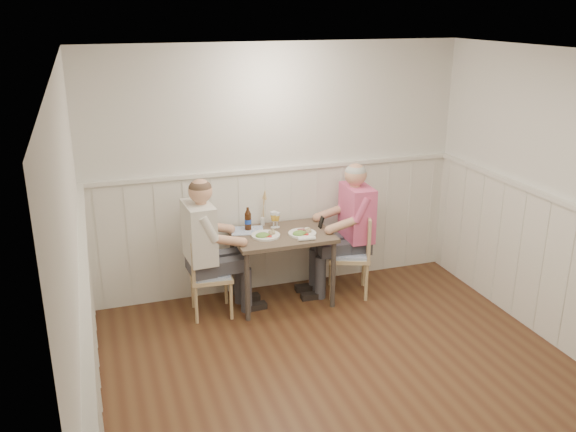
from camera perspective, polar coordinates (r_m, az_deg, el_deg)
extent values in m
plane|color=#492918|center=(5.02, 7.30, -16.69)|extent=(4.50, 4.50, 0.00)
cube|color=silver|center=(6.38, -0.93, 4.33)|extent=(4.00, 0.04, 2.60)
cube|color=silver|center=(3.98, -18.93, -6.05)|extent=(0.04, 4.50, 2.60)
cube|color=white|center=(4.10, 8.84, 14.21)|extent=(4.00, 4.50, 0.02)
cube|color=silver|center=(6.57, -0.86, -1.20)|extent=(3.98, 0.03, 1.30)
cube|color=silver|center=(4.29, -17.78, -13.94)|extent=(0.03, 4.48, 1.30)
cube|color=silver|center=(6.35, -0.85, 4.44)|extent=(3.98, 0.06, 0.04)
cube|color=silver|center=(3.98, -18.53, -5.75)|extent=(0.06, 4.48, 0.04)
cube|color=brown|center=(6.16, -0.59, -1.80)|extent=(0.99, 0.70, 0.04)
cylinder|color=#3F3833|center=(5.93, -3.82, -6.66)|extent=(0.05, 0.05, 0.71)
cylinder|color=#3F3833|center=(6.46, -5.20, -4.46)|extent=(0.05, 0.05, 0.71)
cylinder|color=#3F3833|center=(6.19, 4.25, -5.51)|extent=(0.05, 0.05, 0.71)
cylinder|color=#3F3833|center=(6.70, 2.27, -3.50)|extent=(0.05, 0.05, 0.71)
cube|color=tan|center=(6.47, 5.69, -3.70)|extent=(0.54, 0.54, 0.04)
cube|color=#5777B5|center=(6.45, 5.70, -3.41)|extent=(0.49, 0.49, 0.03)
cube|color=tan|center=(6.39, 7.46, -1.72)|extent=(0.18, 0.41, 0.44)
cylinder|color=tan|center=(6.41, 7.34, -6.20)|extent=(0.04, 0.04, 0.41)
cylinder|color=tan|center=(6.38, 4.09, -6.18)|extent=(0.04, 0.04, 0.41)
cylinder|color=tan|center=(6.74, 7.07, -4.89)|extent=(0.04, 0.04, 0.41)
cylinder|color=tan|center=(6.71, 3.99, -4.87)|extent=(0.04, 0.04, 0.41)
cube|color=tan|center=(6.07, -7.24, -5.59)|extent=(0.43, 0.43, 0.04)
cube|color=#5777B5|center=(6.06, -7.25, -5.31)|extent=(0.38, 0.38, 0.03)
cube|color=tan|center=(5.96, -9.04, -3.76)|extent=(0.06, 0.40, 0.42)
cylinder|color=tan|center=(6.30, -8.90, -6.86)|extent=(0.03, 0.03, 0.39)
cylinder|color=tan|center=(6.33, -5.81, -6.58)|extent=(0.03, 0.03, 0.39)
cylinder|color=tan|center=(6.00, -8.58, -8.24)|extent=(0.03, 0.03, 0.39)
cylinder|color=tan|center=(6.03, -5.33, -7.94)|extent=(0.03, 0.03, 0.39)
cube|color=#3F3F47|center=(6.63, 6.10, -4.96)|extent=(0.48, 0.44, 0.47)
cube|color=#3F3F47|center=(6.45, 4.47, -2.77)|extent=(0.45, 0.39, 0.14)
cube|color=#F85693|center=(6.40, 6.30, 0.32)|extent=(0.27, 0.47, 0.57)
sphere|color=tan|center=(6.28, 6.43, 3.88)|extent=(0.23, 0.23, 0.23)
sphere|color=#A5A5A0|center=(6.27, 6.44, 4.15)|extent=(0.22, 0.22, 0.22)
cube|color=black|center=(6.27, 3.12, 0.07)|extent=(0.02, 0.07, 0.14)
cube|color=#3F3F47|center=(6.14, -7.84, -7.10)|extent=(0.48, 0.44, 0.47)
cube|color=#3F3F47|center=(6.07, -6.08, -4.30)|extent=(0.46, 0.40, 0.13)
cube|color=white|center=(5.89, -8.12, -1.49)|extent=(0.28, 0.47, 0.57)
sphere|color=tan|center=(5.76, -8.31, 2.33)|extent=(0.23, 0.23, 0.23)
sphere|color=#4C3828|center=(5.75, -8.32, 2.62)|extent=(0.22, 0.22, 0.22)
cylinder|color=white|center=(6.12, 1.34, -1.64)|extent=(0.28, 0.28, 0.02)
ellipsoid|color=#3F722D|center=(6.07, 1.07, -1.47)|extent=(0.14, 0.11, 0.05)
sphere|color=tan|center=(6.14, 1.86, -1.30)|extent=(0.04, 0.04, 0.04)
cube|color=brown|center=(6.18, 1.33, -1.29)|extent=(0.08, 0.05, 0.01)
cylinder|color=white|center=(6.19, 1.83, -1.15)|extent=(0.06, 0.06, 0.03)
cylinder|color=white|center=(6.07, -2.10, -1.82)|extent=(0.29, 0.29, 0.02)
ellipsoid|color=#3F722D|center=(6.02, -2.41, -1.65)|extent=(0.14, 0.12, 0.05)
sphere|color=tan|center=(6.09, -1.56, -1.47)|extent=(0.04, 0.04, 0.04)
cylinder|color=silver|center=(6.31, -1.04, -1.04)|extent=(0.06, 0.06, 0.01)
cylinder|color=silver|center=(6.30, -1.04, -0.72)|extent=(0.01, 0.01, 0.07)
cone|color=gold|center=(6.28, -1.04, -0.19)|extent=(0.06, 0.06, 0.06)
cylinder|color=silver|center=(6.27, -1.05, 0.20)|extent=(0.06, 0.06, 0.03)
cylinder|color=silver|center=(6.31, -1.35, -1.07)|extent=(0.06, 0.06, 0.01)
cylinder|color=silver|center=(6.29, -1.35, -0.73)|extent=(0.01, 0.01, 0.08)
cone|color=gold|center=(6.27, -1.36, -0.15)|extent=(0.07, 0.07, 0.07)
cylinder|color=silver|center=(6.25, -1.36, 0.27)|extent=(0.07, 0.07, 0.03)
cylinder|color=#321809|center=(6.22, -3.76, -0.56)|extent=(0.07, 0.07, 0.18)
cone|color=#321809|center=(6.19, -3.79, 0.39)|extent=(0.07, 0.07, 0.04)
cylinder|color=#321809|center=(6.18, -3.79, 0.66)|extent=(0.03, 0.03, 0.03)
cylinder|color=#1A40AC|center=(6.22, -3.77, -0.51)|extent=(0.07, 0.07, 0.05)
cylinder|color=white|center=(5.96, 1.77, -2.14)|extent=(0.18, 0.05, 0.04)
cylinder|color=silver|center=(6.37, -2.39, -0.52)|extent=(0.05, 0.05, 0.08)
cylinder|color=#DCB776|center=(6.32, -2.41, 0.71)|extent=(0.02, 0.02, 0.27)
cone|color=#DCB776|center=(6.27, -2.43, 2.13)|extent=(0.04, 0.04, 0.09)
cube|color=#5777B5|center=(6.23, -3.82, -1.37)|extent=(0.37, 0.32, 0.01)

